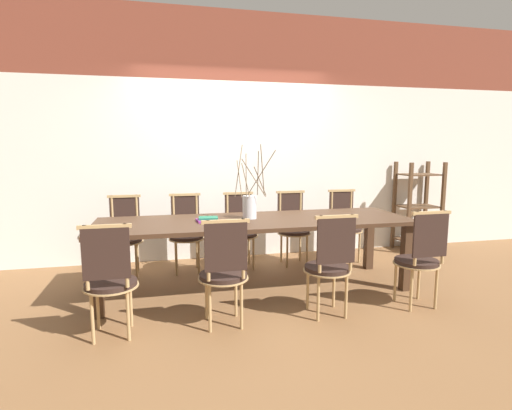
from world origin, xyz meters
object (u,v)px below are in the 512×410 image
object	(u,v)px
dining_table	(256,227)
shelving_rack	(418,207)
chair_far_center	(240,228)
chair_near_center	(330,262)
book_stack	(208,219)
vase_centerpiece	(250,206)

from	to	relation	value
dining_table	shelving_rack	xyz separation A→B (m)	(2.63, 1.06, -0.03)
chair_far_center	dining_table	bearing A→B (deg)	90.93
dining_table	chair_near_center	size ratio (longest dim) A/B	3.48
book_stack	shelving_rack	size ratio (longest dim) A/B	0.18
chair_near_center	chair_far_center	size ratio (longest dim) A/B	1.00
dining_table	chair_far_center	xyz separation A→B (m)	(-0.01, 0.81, -0.18)
vase_centerpiece	dining_table	bearing A→B (deg)	-54.24
dining_table	book_stack	xyz separation A→B (m)	(-0.49, 0.01, 0.10)
book_stack	dining_table	bearing A→B (deg)	-0.87
chair_near_center	book_stack	distance (m)	1.29
chair_near_center	shelving_rack	distance (m)	2.87
book_stack	shelving_rack	world-z (taller)	shelving_rack
chair_near_center	vase_centerpiece	size ratio (longest dim) A/B	1.21
vase_centerpiece	chair_near_center	bearing A→B (deg)	-59.68
shelving_rack	book_stack	bearing A→B (deg)	-161.35
dining_table	chair_near_center	distance (m)	0.95
chair_far_center	chair_near_center	bearing A→B (deg)	106.42
book_stack	shelving_rack	bearing A→B (deg)	18.65
dining_table	vase_centerpiece	size ratio (longest dim) A/B	4.20
dining_table	vase_centerpiece	world-z (taller)	vase_centerpiece
chair_far_center	shelving_rack	bearing A→B (deg)	-174.62
chair_near_center	vase_centerpiece	world-z (taller)	vase_centerpiece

